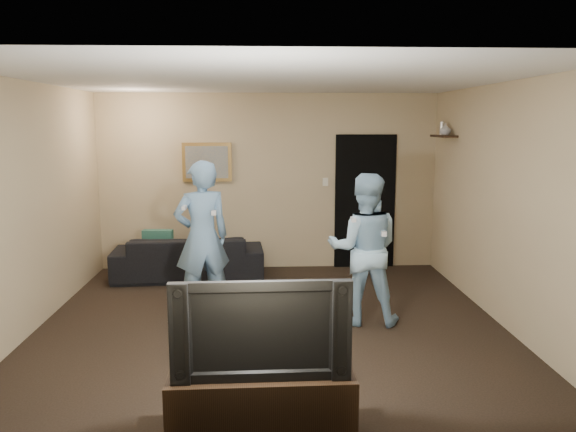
{
  "coord_description": "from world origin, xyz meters",
  "views": [
    {
      "loc": [
        -0.07,
        -5.82,
        2.17
      ],
      "look_at": [
        0.2,
        0.3,
        1.15
      ],
      "focal_mm": 35.0,
      "sensor_mm": 36.0,
      "label": 1
    }
  ],
  "objects_px": {
    "sofa": "(189,256)",
    "wii_player_right": "(364,249)",
    "television": "(261,326)",
    "tv_console": "(262,404)",
    "wii_player_left": "(202,237)"
  },
  "relations": [
    {
      "from": "sofa",
      "to": "wii_player_right",
      "type": "relative_size",
      "value": 1.27
    },
    {
      "from": "sofa",
      "to": "wii_player_right",
      "type": "distance_m",
      "value": 2.91
    },
    {
      "from": "television",
      "to": "wii_player_right",
      "type": "distance_m",
      "value": 2.53
    },
    {
      "from": "sofa",
      "to": "tv_console",
      "type": "relative_size",
      "value": 1.63
    },
    {
      "from": "wii_player_left",
      "to": "tv_console",
      "type": "bearing_deg",
      "value": -75.85
    },
    {
      "from": "tv_console",
      "to": "sofa",
      "type": "bearing_deg",
      "value": 102.72
    },
    {
      "from": "tv_console",
      "to": "television",
      "type": "height_order",
      "value": "television"
    },
    {
      "from": "sofa",
      "to": "wii_player_left",
      "type": "height_order",
      "value": "wii_player_left"
    },
    {
      "from": "wii_player_right",
      "to": "sofa",
      "type": "bearing_deg",
      "value": 138.61
    },
    {
      "from": "sofa",
      "to": "television",
      "type": "relative_size",
      "value": 1.75
    },
    {
      "from": "television",
      "to": "wii_player_right",
      "type": "height_order",
      "value": "wii_player_right"
    },
    {
      "from": "television",
      "to": "wii_player_left",
      "type": "height_order",
      "value": "wii_player_left"
    },
    {
      "from": "wii_player_right",
      "to": "wii_player_left",
      "type": "bearing_deg",
      "value": 166.7
    },
    {
      "from": "sofa",
      "to": "wii_player_left",
      "type": "bearing_deg",
      "value": 99.95
    },
    {
      "from": "wii_player_left",
      "to": "television",
      "type": "bearing_deg",
      "value": -75.85
    }
  ]
}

